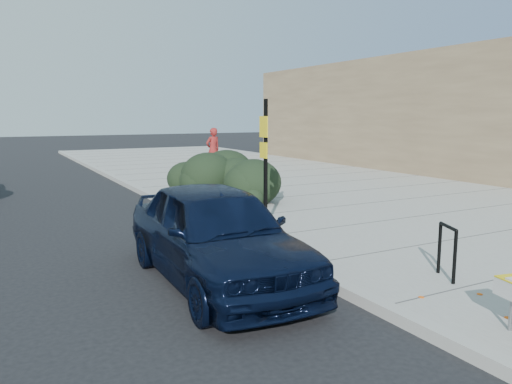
% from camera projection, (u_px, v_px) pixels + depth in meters
% --- Properties ---
extents(ground, '(120.00, 120.00, 0.00)m').
position_uv_depth(ground, '(302.00, 274.00, 8.24)').
color(ground, black).
rests_on(ground, ground).
extents(sidewalk_near, '(11.20, 50.00, 0.15)m').
position_uv_depth(sidewalk_near, '(364.00, 198.00, 15.21)').
color(sidewalk_near, gray).
rests_on(sidewalk_near, ground).
extents(curb_near, '(0.22, 50.00, 0.17)m').
position_uv_depth(curb_near, '(192.00, 216.00, 12.57)').
color(curb_near, '#9E9E99').
rests_on(curb_near, ground).
extents(bike_rack, '(0.26, 0.52, 0.82)m').
position_uv_depth(bike_rack, '(447.00, 246.00, 7.49)').
color(bike_rack, black).
rests_on(bike_rack, sidewalk_near).
extents(sign_post, '(0.10, 0.32, 2.79)m').
position_uv_depth(sign_post, '(265.00, 156.00, 10.78)').
color(sign_post, black).
rests_on(sign_post, sidewalk_near).
extents(hedge, '(2.46, 4.28, 1.53)m').
position_uv_depth(hedge, '(216.00, 172.00, 14.92)').
color(hedge, black).
rests_on(hedge, sidewalk_near).
extents(sedan_navy, '(1.97, 4.63, 1.56)m').
position_uv_depth(sedan_navy, '(216.00, 233.00, 7.74)').
color(sedan_navy, black).
rests_on(sedan_navy, ground).
extents(pedestrian, '(0.77, 0.59, 1.90)m').
position_uv_depth(pedestrian, '(213.00, 150.00, 21.64)').
color(pedestrian, maroon).
rests_on(pedestrian, sidewalk_near).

